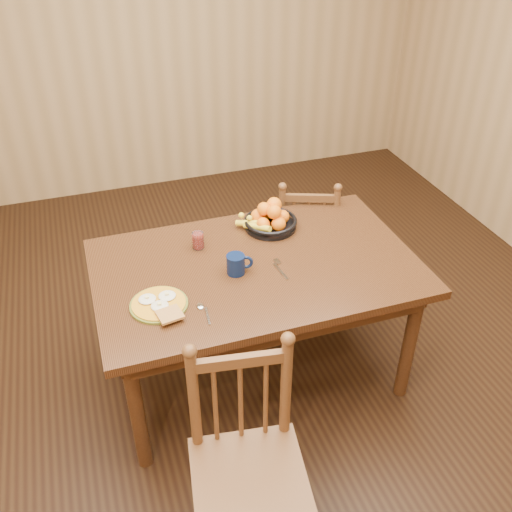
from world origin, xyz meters
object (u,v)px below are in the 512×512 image
object	(u,v)px
chair_far	(306,239)
dining_table	(256,278)
chair_near	(247,465)
coffee_mug	(237,264)
fruit_bowl	(270,219)
breakfast_plate	(159,304)

from	to	relation	value
chair_far	dining_table	bearing A→B (deg)	69.01
chair_near	coffee_mug	distance (m)	0.95
dining_table	coffee_mug	bearing A→B (deg)	-162.16
coffee_mug	fruit_bowl	size ratio (longest dim) A/B	0.41
dining_table	chair_far	bearing A→B (deg)	48.28
dining_table	breakfast_plate	world-z (taller)	breakfast_plate
breakfast_plate	fruit_bowl	xyz separation A→B (m)	(0.70, 0.48, 0.04)
dining_table	fruit_bowl	distance (m)	0.38
coffee_mug	fruit_bowl	bearing A→B (deg)	49.39
dining_table	coffee_mug	world-z (taller)	coffee_mug
chair_far	coffee_mug	xyz separation A→B (m)	(-0.65, -0.64, 0.38)
dining_table	chair_near	xyz separation A→B (m)	(-0.34, -0.89, -0.19)
breakfast_plate	coffee_mug	size ratio (longest dim) A/B	2.21
chair_far	fruit_bowl	xyz separation A→B (m)	(-0.36, -0.30, 0.39)
chair_near	breakfast_plate	bearing A→B (deg)	112.62
breakfast_plate	chair_near	bearing A→B (deg)	-75.90
breakfast_plate	fruit_bowl	distance (m)	0.84
dining_table	chair_far	size ratio (longest dim) A/B	1.86
dining_table	chair_far	xyz separation A→B (m)	(0.54, 0.60, -0.25)
chair_near	dining_table	bearing A→B (deg)	77.92
chair_near	chair_far	bearing A→B (deg)	68.25
chair_far	coffee_mug	size ratio (longest dim) A/B	6.43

